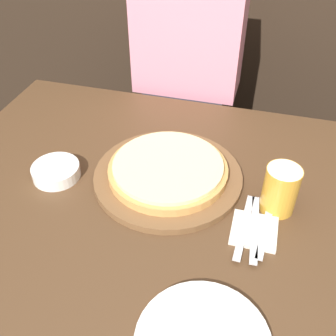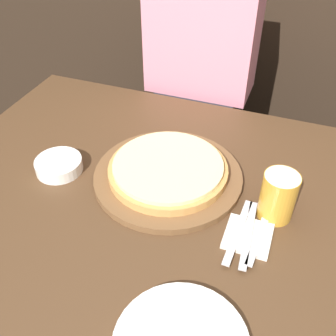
% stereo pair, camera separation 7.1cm
% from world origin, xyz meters
% --- Properties ---
extents(dining_table, '(1.46, 1.08, 0.73)m').
position_xyz_m(dining_table, '(0.00, 0.00, 0.37)').
color(dining_table, '#4C331E').
rests_on(dining_table, ground_plane).
extents(pizza_on_board, '(0.42, 0.42, 0.06)m').
position_xyz_m(pizza_on_board, '(-0.07, 0.11, 0.76)').
color(pizza_on_board, brown).
rests_on(pizza_on_board, dining_table).
extents(beer_glass, '(0.09, 0.09, 0.13)m').
position_xyz_m(beer_glass, '(0.24, 0.07, 0.80)').
color(beer_glass, gold).
rests_on(beer_glass, dining_table).
extents(side_bowl, '(0.13, 0.13, 0.04)m').
position_xyz_m(side_bowl, '(-0.37, 0.03, 0.75)').
color(side_bowl, white).
rests_on(side_bowl, dining_table).
extents(napkin_stack, '(0.11, 0.11, 0.01)m').
position_xyz_m(napkin_stack, '(0.19, -0.03, 0.74)').
color(napkin_stack, silver).
rests_on(napkin_stack, dining_table).
extents(fork, '(0.03, 0.22, 0.00)m').
position_xyz_m(fork, '(0.16, -0.03, 0.75)').
color(fork, silver).
rests_on(fork, napkin_stack).
extents(dinner_knife, '(0.03, 0.22, 0.00)m').
position_xyz_m(dinner_knife, '(0.19, -0.03, 0.75)').
color(dinner_knife, silver).
rests_on(dinner_knife, napkin_stack).
extents(spoon, '(0.03, 0.18, 0.00)m').
position_xyz_m(spoon, '(0.21, -0.03, 0.75)').
color(spoon, silver).
rests_on(spoon, napkin_stack).
extents(diner_person, '(0.39, 0.20, 1.33)m').
position_xyz_m(diner_person, '(-0.14, 0.68, 0.66)').
color(diner_person, '#33333D').
rests_on(diner_person, ground_plane).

